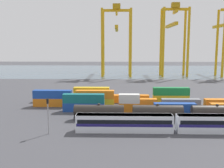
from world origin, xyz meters
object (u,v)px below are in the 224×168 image
at_px(shipping_container_5, 221,108).
at_px(gantry_crane_west, 117,33).
at_px(shipping_container_13, 53,98).
at_px(freight_tank_row, 158,113).
at_px(signal_mast, 48,111).
at_px(shipping_container_4, 175,107).
at_px(gantry_crane_central, 174,33).

relative_size(shipping_container_5, gantry_crane_west, 0.13).
height_order(shipping_container_5, shipping_container_13, same).
height_order(freight_tank_row, signal_mast, signal_mast).
distance_m(shipping_container_13, gantry_crane_west, 91.04).
bearing_deg(gantry_crane_west, shipping_container_13, -104.08).
height_order(shipping_container_4, shipping_container_13, same).
xyz_separation_m(shipping_container_4, gantry_crane_central, (18.56, 96.48, 26.36)).
height_order(signal_mast, shipping_container_5, signal_mast).
bearing_deg(gantry_crane_west, signal_mast, -96.66).
xyz_separation_m(shipping_container_5, gantry_crane_central, (5.23, 96.48, 26.36)).
relative_size(shipping_container_4, gantry_crane_west, 0.27).
relative_size(freight_tank_row, gantry_crane_central, 0.95).
relative_size(shipping_container_5, shipping_container_13, 0.50).
xyz_separation_m(freight_tank_row, shipping_container_13, (-32.87, 21.73, -0.74)).
height_order(shipping_container_5, gantry_crane_central, gantry_crane_central).
distance_m(freight_tank_row, gantry_crane_central, 111.30).
height_order(signal_mast, gantry_crane_west, gantry_crane_west).
relative_size(shipping_container_5, gantry_crane_central, 0.13).
relative_size(shipping_container_4, shipping_container_13, 1.00).
bearing_deg(shipping_container_13, shipping_container_5, -13.70).
xyz_separation_m(signal_mast, gantry_crane_west, (13.75, 117.86, 22.25)).
relative_size(signal_mast, gantry_crane_central, 0.17).
relative_size(freight_tank_row, gantry_crane_west, 0.96).
distance_m(freight_tank_row, shipping_container_4, 10.95).
height_order(freight_tank_row, gantry_crane_central, gantry_crane_central).
relative_size(signal_mast, shipping_container_4, 0.65).
xyz_separation_m(freight_tank_row, gantry_crane_central, (24.84, 105.42, 25.63)).
bearing_deg(freight_tank_row, gantry_crane_west, 96.25).
bearing_deg(freight_tank_row, shipping_container_4, 54.91).
distance_m(signal_mast, gantry_crane_central, 129.26).
bearing_deg(gantry_crane_central, shipping_container_13, -124.59).
height_order(shipping_container_13, gantry_crane_west, gantry_crane_west).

